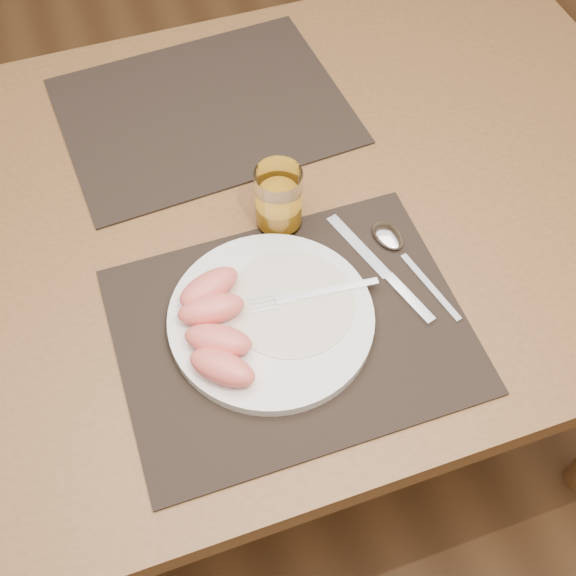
# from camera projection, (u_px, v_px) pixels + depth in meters

# --- Properties ---
(ground) EXTENTS (5.00, 5.00, 0.00)m
(ground) POSITION_uv_depth(u_px,v_px,m) (261.00, 417.00, 1.68)
(ground) COLOR brown
(ground) RESTS_ON ground
(table) EXTENTS (1.40, 0.90, 0.75)m
(table) POSITION_uv_depth(u_px,v_px,m) (247.00, 243.00, 1.13)
(table) COLOR brown
(table) RESTS_ON ground
(placemat_near) EXTENTS (0.45, 0.35, 0.00)m
(placemat_near) POSITION_uv_depth(u_px,v_px,m) (291.00, 330.00, 0.94)
(placemat_near) COLOR black
(placemat_near) RESTS_ON table
(placemat_far) EXTENTS (0.47, 0.38, 0.00)m
(placemat_far) POSITION_uv_depth(u_px,v_px,m) (204.00, 111.00, 1.18)
(placemat_far) COLOR black
(placemat_far) RESTS_ON table
(plate) EXTENTS (0.27, 0.27, 0.02)m
(plate) POSITION_uv_depth(u_px,v_px,m) (271.00, 319.00, 0.94)
(plate) COLOR white
(plate) RESTS_ON placemat_near
(plate_dressing) EXTENTS (0.17, 0.17, 0.00)m
(plate_dressing) POSITION_uv_depth(u_px,v_px,m) (290.00, 303.00, 0.95)
(plate_dressing) COLOR white
(plate_dressing) RESTS_ON plate
(fork) EXTENTS (0.18, 0.03, 0.00)m
(fork) POSITION_uv_depth(u_px,v_px,m) (303.00, 296.00, 0.95)
(fork) COLOR silver
(fork) RESTS_ON plate
(knife) EXTENTS (0.07, 0.22, 0.01)m
(knife) POSITION_uv_depth(u_px,v_px,m) (388.00, 276.00, 0.99)
(knife) COLOR silver
(knife) RESTS_ON placemat_near
(spoon) EXTENTS (0.06, 0.19, 0.01)m
(spoon) POSITION_uv_depth(u_px,v_px,m) (394.00, 243.00, 1.02)
(spoon) COLOR silver
(spoon) RESTS_ON placemat_near
(juice_glass) EXTENTS (0.07, 0.07, 0.10)m
(juice_glass) POSITION_uv_depth(u_px,v_px,m) (279.00, 201.00, 1.01)
(juice_glass) COLOR white
(juice_glass) RESTS_ON placemat_near
(grapefruit_wedges) EXTENTS (0.11, 0.20, 0.03)m
(grapefruit_wedges) POSITION_uv_depth(u_px,v_px,m) (215.00, 325.00, 0.91)
(grapefruit_wedges) COLOR #EE7161
(grapefruit_wedges) RESTS_ON plate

